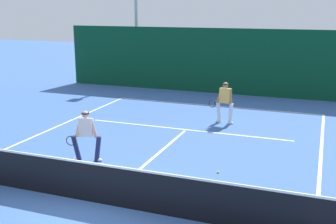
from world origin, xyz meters
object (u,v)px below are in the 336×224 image
(tennis_ball, at_px, (218,172))
(player_far, at_px, (225,101))
(player_near, at_px, (86,134))
(light_pole, at_px, (136,14))

(tennis_ball, bearing_deg, player_far, 101.52)
(player_near, relative_size, light_pole, 0.24)
(player_near, xyz_separation_m, light_pole, (-4.32, 12.96, 3.28))
(player_far, relative_size, light_pole, 0.25)
(player_far, distance_m, light_pole, 10.75)
(tennis_ball, bearing_deg, light_pole, 123.49)
(player_far, relative_size, tennis_ball, 25.19)
(tennis_ball, bearing_deg, player_near, -173.22)
(player_far, bearing_deg, tennis_ball, 110.64)
(player_near, height_order, tennis_ball, player_near)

